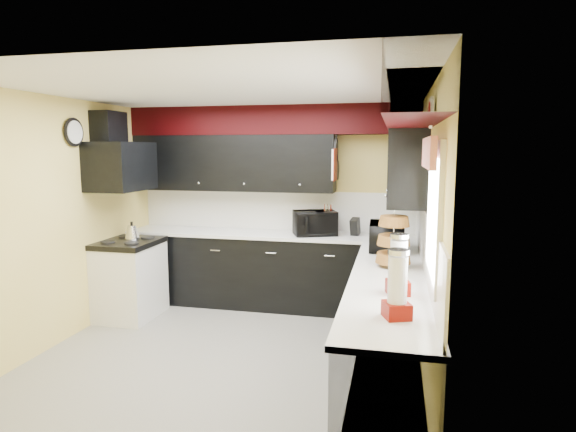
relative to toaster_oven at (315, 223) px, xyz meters
The scene contains 35 objects.
ground 1.93m from the toaster_oven, 111.46° to the right, with size 3.60×3.60×0.00m, color gray.
wall_back 0.68m from the toaster_oven, 151.40° to the left, with size 3.60×0.06×2.50m, color #E0C666.
wall_right 1.93m from the toaster_oven, 50.61° to the right, with size 0.06×3.60×2.50m, color #E0C666.
wall_left 2.81m from the toaster_oven, 148.11° to the right, with size 0.06×3.60×2.50m, color #E0C666.
ceiling 2.13m from the toaster_oven, 111.46° to the right, with size 3.60×3.60×0.06m, color white.
cab_back 0.86m from the toaster_oven, behind, with size 3.60×0.60×0.90m, color black.
cab_right 2.10m from the toaster_oven, 62.77° to the right, with size 0.60×3.00×0.90m, color black.
counter_back 0.61m from the toaster_oven, behind, with size 3.62×0.64×0.04m, color white.
counter_right 2.01m from the toaster_oven, 62.77° to the right, with size 0.64×3.02×0.04m, color white.
splash_back 0.67m from the toaster_oven, 152.16° to the left, with size 3.60×0.02×0.50m, color white.
splash_right 1.91m from the toaster_oven, 50.84° to the right, with size 0.02×3.60×0.50m, color white.
upper_back 1.30m from the toaster_oven, behind, with size 2.60×0.35×0.70m, color black.
upper_right 1.39m from the toaster_oven, 29.19° to the right, with size 0.35×1.80×0.70m, color black.
soffit_back 1.38m from the toaster_oven, 166.70° to the left, with size 3.60×0.36×0.35m, color black.
soffit_right 2.32m from the toaster_oven, 58.03° to the right, with size 0.36×3.24×0.35m, color black.
stove 2.30m from the toaster_oven, 160.63° to the right, with size 0.60×0.75×0.86m, color white.
cooktop 2.22m from the toaster_oven, 160.63° to the right, with size 0.62×0.77×0.06m, color black.
hood 2.36m from the toaster_oven, 161.05° to the right, with size 0.50×0.78×0.55m, color black.
hood_duct 2.63m from the toaster_oven, 162.07° to the right, with size 0.24×0.40×0.40m, color black.
window 2.71m from the toaster_oven, 63.22° to the right, with size 0.03×0.86×0.96m, color white, non-canonical shape.
valance 2.78m from the toaster_oven, 64.28° to the right, with size 0.04×0.88×0.20m, color red.
pan_top 0.95m from the toaster_oven, 15.94° to the left, with size 0.03×0.22×0.40m, color black, non-canonical shape.
pan_mid 0.71m from the toaster_oven, 14.70° to the right, with size 0.03×0.28×0.46m, color black, non-canonical shape.
pan_low 0.71m from the toaster_oven, 39.81° to the left, with size 0.03×0.24×0.42m, color black, non-canonical shape.
cut_board 0.78m from the toaster_oven, 36.39° to the right, with size 0.03×0.26×0.35m, color white.
baskets 1.71m from the toaster_oven, 56.80° to the right, with size 0.27×0.27×0.50m, color brown, non-canonical shape.
clock 2.86m from the toaster_oven, 152.36° to the right, with size 0.03×0.30×0.30m, color black, non-canonical shape.
deco_plate 2.47m from the toaster_oven, 57.06° to the right, with size 0.03×0.24×0.24m, color white, non-canonical shape.
toaster_oven is the anchor object (origin of this frame).
microwave 1.12m from the toaster_oven, 39.53° to the right, with size 0.51×0.35×0.28m, color black.
utensil_crock 0.17m from the toaster_oven, 19.23° to the left, with size 0.13×0.13×0.14m, color white.
knife_block 0.49m from the toaster_oven, ahead, with size 0.09×0.13×0.21m, color black.
kettle 2.20m from the toaster_oven, 164.20° to the right, with size 0.17×0.17×0.15m, color #BBBCC0, non-canonical shape.
dispenser_a 2.47m from the toaster_oven, 66.64° to the right, with size 0.15×0.15×0.42m, color maroon, non-canonical shape.
dispenser_b 2.94m from the toaster_oven, 70.75° to the right, with size 0.15×0.15×0.41m, color #680800, non-canonical shape.
Camera 1 is at (1.52, -4.22, 1.97)m, focal length 30.00 mm.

